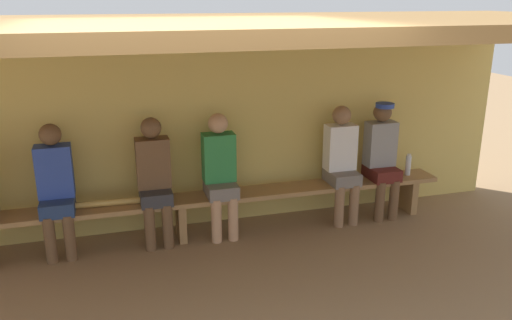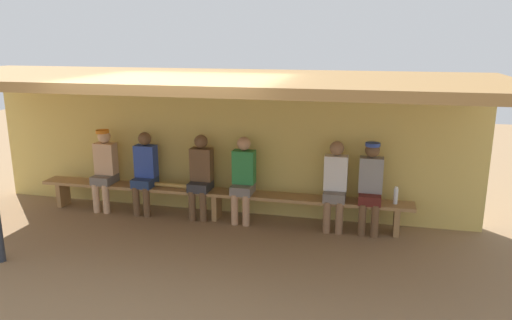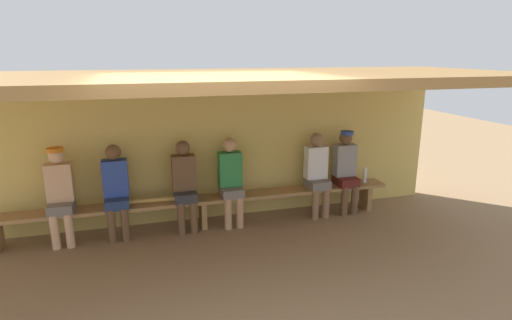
% 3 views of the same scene
% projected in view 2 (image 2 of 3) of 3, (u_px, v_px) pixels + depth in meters
% --- Properties ---
extents(ground_plane, '(24.00, 24.00, 0.00)m').
position_uv_depth(ground_plane, '(180.00, 260.00, 6.30)').
color(ground_plane, '#8C6D4C').
extents(back_wall, '(8.00, 0.20, 2.20)m').
position_uv_depth(back_wall, '(224.00, 145.00, 7.91)').
color(back_wall, '#D8BC60').
rests_on(back_wall, ground).
extents(dugout_roof, '(8.00, 2.80, 0.12)m').
position_uv_depth(dugout_roof, '(194.00, 80.00, 6.40)').
color(dugout_roof, olive).
rests_on(dugout_roof, back_wall).
extents(bench, '(6.00, 0.36, 0.46)m').
position_uv_depth(bench, '(216.00, 195.00, 7.66)').
color(bench, '#9E7547').
rests_on(bench, ground).
extents(player_in_red, '(0.34, 0.42, 1.34)m').
position_uv_depth(player_in_red, '(145.00, 170.00, 7.85)').
color(player_in_red, navy).
rests_on(player_in_red, ground).
extents(player_in_white, '(0.34, 0.42, 1.34)m').
position_uv_depth(player_in_white, '(201.00, 173.00, 7.64)').
color(player_in_white, '#333338').
rests_on(player_in_white, ground).
extents(player_near_post, '(0.34, 0.42, 1.34)m').
position_uv_depth(player_near_post, '(243.00, 176.00, 7.48)').
color(player_near_post, slate).
rests_on(player_near_post, ground).
extents(player_shirtless_tan, '(0.34, 0.42, 1.34)m').
position_uv_depth(player_shirtless_tan, '(335.00, 182.00, 7.17)').
color(player_shirtless_tan, slate).
rests_on(player_shirtless_tan, ground).
extents(player_middle, '(0.34, 0.42, 1.34)m').
position_uv_depth(player_middle, '(105.00, 166.00, 8.01)').
color(player_middle, slate).
rests_on(player_middle, ground).
extents(player_rightmost, '(0.34, 0.42, 1.34)m').
position_uv_depth(player_rightmost, '(371.00, 183.00, 7.05)').
color(player_rightmost, '#591E19').
rests_on(player_rightmost, ground).
extents(water_bottle_orange, '(0.06, 0.06, 0.26)m').
position_uv_depth(water_bottle_orange, '(396.00, 196.00, 7.02)').
color(water_bottle_orange, silver).
rests_on(water_bottle_orange, bench).
extents(baseball_bat, '(0.85, 0.10, 0.07)m').
position_uv_depth(baseball_bat, '(178.00, 186.00, 7.78)').
color(baseball_bat, tan).
rests_on(baseball_bat, bench).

